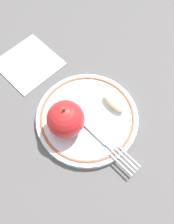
{
  "coord_description": "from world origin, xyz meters",
  "views": [
    {
      "loc": [
        -0.19,
        -0.11,
        0.5
      ],
      "look_at": [
        -0.0,
        0.01,
        0.04
      ],
      "focal_mm": 40.0,
      "sensor_mm": 36.0,
      "label": 1
    }
  ],
  "objects_px": {
    "apple_red_whole": "(66,119)",
    "napkin_folded": "(29,63)",
    "plate": "(87,118)",
    "fork": "(102,139)",
    "apple_slice_front": "(114,102)"
  },
  "relations": [
    {
      "from": "apple_red_whole",
      "to": "napkin_folded",
      "type": "height_order",
      "value": "apple_red_whole"
    },
    {
      "from": "plate",
      "to": "napkin_folded",
      "type": "distance_m",
      "value": 0.21
    },
    {
      "from": "plate",
      "to": "napkin_folded",
      "type": "bearing_deg",
      "value": 75.82
    },
    {
      "from": "fork",
      "to": "apple_slice_front",
      "type": "bearing_deg",
      "value": 116.47
    },
    {
      "from": "plate",
      "to": "apple_red_whole",
      "type": "bearing_deg",
      "value": 152.76
    },
    {
      "from": "plate",
      "to": "apple_slice_front",
      "type": "distance_m",
      "value": 0.07
    },
    {
      "from": "apple_red_whole",
      "to": "fork",
      "type": "bearing_deg",
      "value": -78.25
    },
    {
      "from": "apple_slice_front",
      "to": "fork",
      "type": "relative_size",
      "value": 0.34
    },
    {
      "from": "plate",
      "to": "apple_slice_front",
      "type": "relative_size",
      "value": 3.77
    },
    {
      "from": "plate",
      "to": "apple_slice_front",
      "type": "xyz_separation_m",
      "value": [
        0.06,
        -0.03,
        0.02
      ]
    },
    {
      "from": "plate",
      "to": "apple_slice_front",
      "type": "bearing_deg",
      "value": -31.5
    },
    {
      "from": "apple_slice_front",
      "to": "napkin_folded",
      "type": "distance_m",
      "value": 0.24
    },
    {
      "from": "plate",
      "to": "apple_slice_front",
      "type": "height_order",
      "value": "apple_slice_front"
    },
    {
      "from": "plate",
      "to": "fork",
      "type": "distance_m",
      "value": 0.06
    },
    {
      "from": "apple_slice_front",
      "to": "fork",
      "type": "distance_m",
      "value": 0.09
    }
  ]
}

